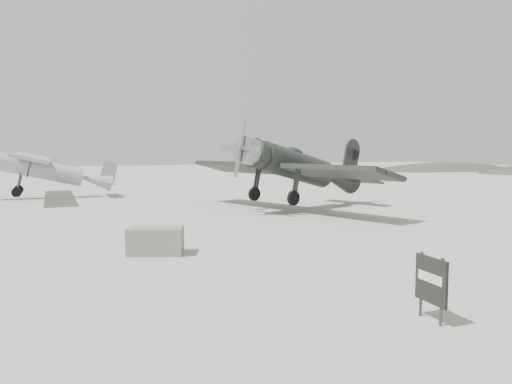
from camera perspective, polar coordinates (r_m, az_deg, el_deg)
ground at (r=19.60m, az=1.45°, el=-4.70°), size 160.00×160.00×0.00m
hill_northeast at (r=82.00m, az=20.87°, el=2.36°), size 32.00×16.00×5.20m
lowwing_monoplane at (r=27.25m, az=5.09°, el=2.79°), size 9.62×13.22×4.27m
highwing_monoplane at (r=35.86m, az=-23.17°, el=2.77°), size 8.61×12.11×3.45m
equipment_block at (r=16.02m, az=-11.40°, el=-5.46°), size 1.95×1.61×0.84m
sign_board at (r=10.23m, az=19.38°, el=-9.62°), size 0.15×0.89×1.29m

